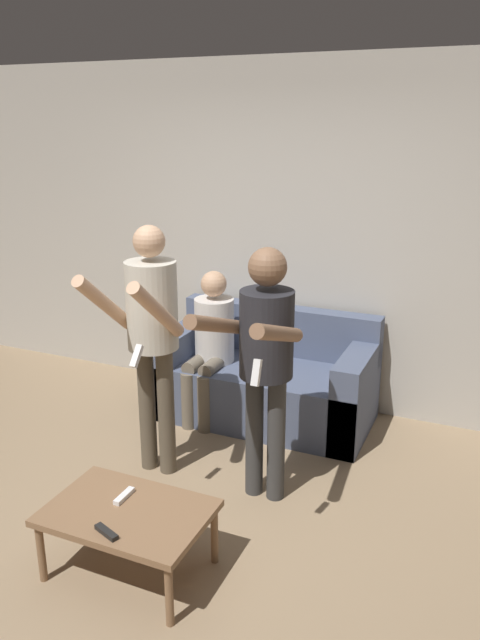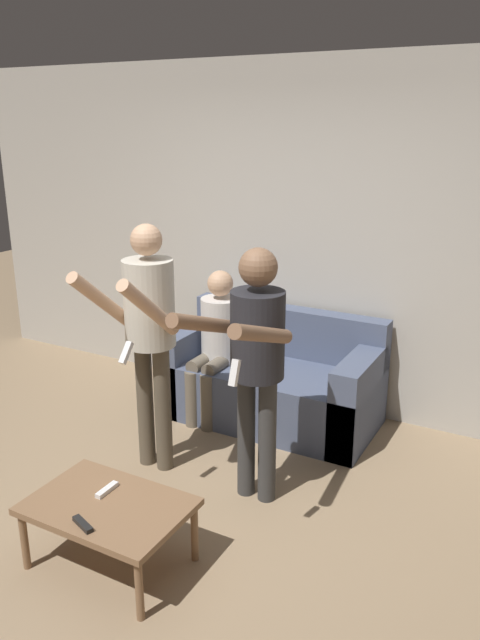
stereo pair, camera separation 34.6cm
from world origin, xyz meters
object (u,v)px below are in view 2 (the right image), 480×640
(person_standing_right, at_px, (255,350))
(person_seated, at_px, (217,339))
(coffee_table, at_px, (108,510))
(couch, at_px, (272,383))
(person_standing_left, at_px, (148,323))
(remote_far, at_px, (107,490))
(remote_near, at_px, (83,524))

(person_standing_right, bearing_deg, person_seated, 131.67)
(person_standing_right, distance_m, coffee_table, 1.18)
(couch, xyz_separation_m, person_standing_left, (-0.38, -1.04, 0.73))
(coffee_table, bearing_deg, remote_far, 131.88)
(person_standing_left, distance_m, coffee_table, 1.20)
(couch, distance_m, remote_near, 2.15)
(person_seated, bearing_deg, remote_far, -79.00)
(person_standing_left, relative_size, person_seated, 1.42)
(couch, height_order, person_standing_left, person_standing_left)
(person_standing_right, bearing_deg, remote_near, -108.31)
(person_standing_right, relative_size, coffee_table, 1.92)
(remote_far, bearing_deg, person_standing_left, 110.44)
(person_standing_left, bearing_deg, remote_near, -70.30)
(person_seated, distance_m, remote_far, 1.76)
(person_standing_right, relative_size, remote_near, 10.28)
(person_standing_right, bearing_deg, remote_far, -119.05)
(person_standing_right, distance_m, remote_far, 1.11)
(person_standing_left, height_order, remote_near, person_standing_left)
(coffee_table, distance_m, remote_near, 0.21)
(coffee_table, relative_size, remote_far, 5.47)
(couch, distance_m, person_standing_left, 1.32)
(person_standing_right, bearing_deg, person_standing_left, 179.46)
(person_seated, bearing_deg, coffee_table, -77.27)
(coffee_table, bearing_deg, couch, 89.96)
(coffee_table, bearing_deg, person_standing_right, 66.92)
(person_standing_left, relative_size, remote_near, 10.76)
(couch, relative_size, coffee_table, 1.98)
(couch, height_order, person_standing_right, person_standing_right)
(person_standing_right, distance_m, person_seated, 1.23)
(person_standing_left, xyz_separation_m, remote_far, (0.31, -0.83, -0.64))
(remote_near, bearing_deg, person_standing_left, 109.70)
(person_seated, distance_m, coffee_table, 1.86)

